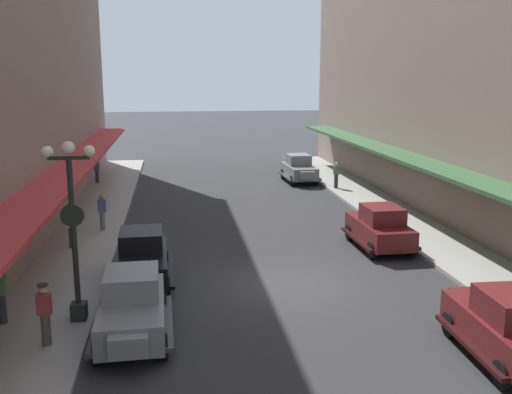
{
  "coord_description": "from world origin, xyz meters",
  "views": [
    {
      "loc": [
        -3.6,
        -18.52,
        7.03
      ],
      "look_at": [
        0.0,
        6.0,
        1.8
      ],
      "focal_mm": 40.27,
      "sensor_mm": 36.0,
      "label": 1
    }
  ],
  "objects_px": {
    "parked_car_0": "(507,324)",
    "pedestrian_4": "(71,227)",
    "lamp_post_with_clock": "(73,224)",
    "fire_hydrant": "(394,220)",
    "pedestrian_5": "(97,170)",
    "pedestrian_2": "(336,175)",
    "pedestrian_1": "(1,295)",
    "parked_car_1": "(132,305)",
    "parked_car_4": "(299,168)",
    "pedestrian_0": "(102,212)",
    "parked_car_3": "(380,226)",
    "pedestrian_3": "(45,314)",
    "parked_car_2": "(142,257)"
  },
  "relations": [
    {
      "from": "parked_car_2",
      "to": "fire_hydrant",
      "type": "height_order",
      "value": "parked_car_2"
    },
    {
      "from": "parked_car_3",
      "to": "pedestrian_1",
      "type": "xyz_separation_m",
      "value": [
        -13.32,
        -5.86,
        0.05
      ]
    },
    {
      "from": "lamp_post_with_clock",
      "to": "fire_hydrant",
      "type": "bearing_deg",
      "value": 32.85
    },
    {
      "from": "parked_car_1",
      "to": "pedestrian_4",
      "type": "bearing_deg",
      "value": 109.19
    },
    {
      "from": "lamp_post_with_clock",
      "to": "pedestrian_4",
      "type": "relative_size",
      "value": 3.15
    },
    {
      "from": "parked_car_1",
      "to": "parked_car_4",
      "type": "distance_m",
      "value": 24.55
    },
    {
      "from": "parked_car_2",
      "to": "pedestrian_1",
      "type": "bearing_deg",
      "value": -140.71
    },
    {
      "from": "parked_car_3",
      "to": "lamp_post_with_clock",
      "type": "height_order",
      "value": "lamp_post_with_clock"
    },
    {
      "from": "fire_hydrant",
      "to": "pedestrian_2",
      "type": "height_order",
      "value": "pedestrian_2"
    },
    {
      "from": "parked_car_3",
      "to": "pedestrian_1",
      "type": "relative_size",
      "value": 2.61
    },
    {
      "from": "lamp_post_with_clock",
      "to": "fire_hydrant",
      "type": "xyz_separation_m",
      "value": [
        12.75,
        8.23,
        -2.42
      ]
    },
    {
      "from": "pedestrian_5",
      "to": "fire_hydrant",
      "type": "bearing_deg",
      "value": -43.13
    },
    {
      "from": "parked_car_3",
      "to": "pedestrian_0",
      "type": "bearing_deg",
      "value": 160.64
    },
    {
      "from": "parked_car_2",
      "to": "pedestrian_3",
      "type": "relative_size",
      "value": 2.57
    },
    {
      "from": "pedestrian_2",
      "to": "pedestrian_4",
      "type": "bearing_deg",
      "value": -143.02
    },
    {
      "from": "lamp_post_with_clock",
      "to": "parked_car_3",
      "type": "bearing_deg",
      "value": 27.85
    },
    {
      "from": "parked_car_1",
      "to": "fire_hydrant",
      "type": "distance_m",
      "value": 14.55
    },
    {
      "from": "pedestrian_1",
      "to": "parked_car_0",
      "type": "bearing_deg",
      "value": -16.1
    },
    {
      "from": "parked_car_3",
      "to": "pedestrian_3",
      "type": "xyz_separation_m",
      "value": [
        -11.8,
        -7.46,
        0.07
      ]
    },
    {
      "from": "parked_car_2",
      "to": "fire_hydrant",
      "type": "xyz_separation_m",
      "value": [
        11.1,
        5.09,
        -0.38
      ]
    },
    {
      "from": "pedestrian_0",
      "to": "pedestrian_2",
      "type": "xyz_separation_m",
      "value": [
        13.34,
        8.19,
        0.0
      ]
    },
    {
      "from": "fire_hydrant",
      "to": "pedestrian_5",
      "type": "height_order",
      "value": "pedestrian_5"
    },
    {
      "from": "lamp_post_with_clock",
      "to": "pedestrian_5",
      "type": "distance_m",
      "value": 22.37
    },
    {
      "from": "parked_car_2",
      "to": "lamp_post_with_clock",
      "type": "distance_m",
      "value": 4.09
    },
    {
      "from": "parked_car_3",
      "to": "parked_car_4",
      "type": "relative_size",
      "value": 1.0
    },
    {
      "from": "pedestrian_3",
      "to": "parked_car_3",
      "type": "bearing_deg",
      "value": 32.3
    },
    {
      "from": "fire_hydrant",
      "to": "lamp_post_with_clock",
      "type": "bearing_deg",
      "value": -147.15
    },
    {
      "from": "pedestrian_1",
      "to": "pedestrian_5",
      "type": "distance_m",
      "value": 22.11
    },
    {
      "from": "parked_car_2",
      "to": "lamp_post_with_clock",
      "type": "relative_size",
      "value": 0.83
    },
    {
      "from": "parked_car_0",
      "to": "pedestrian_1",
      "type": "distance_m",
      "value": 13.63
    },
    {
      "from": "parked_car_0",
      "to": "pedestrian_0",
      "type": "xyz_separation_m",
      "value": [
        -11.42,
        13.73,
        0.05
      ]
    },
    {
      "from": "lamp_post_with_clock",
      "to": "fire_hydrant",
      "type": "relative_size",
      "value": 6.29
    },
    {
      "from": "parked_car_0",
      "to": "lamp_post_with_clock",
      "type": "height_order",
      "value": "lamp_post_with_clock"
    },
    {
      "from": "parked_car_0",
      "to": "parked_car_3",
      "type": "distance_m",
      "value": 9.64
    },
    {
      "from": "parked_car_2",
      "to": "pedestrian_1",
      "type": "relative_size",
      "value": 2.61
    },
    {
      "from": "fire_hydrant",
      "to": "pedestrian_0",
      "type": "bearing_deg",
      "value": 172.3
    },
    {
      "from": "parked_car_0",
      "to": "pedestrian_4",
      "type": "relative_size",
      "value": 2.62
    },
    {
      "from": "pedestrian_5",
      "to": "parked_car_0",
      "type": "bearing_deg",
      "value": -63.12
    },
    {
      "from": "lamp_post_with_clock",
      "to": "parked_car_2",
      "type": "bearing_deg",
      "value": 62.29
    },
    {
      "from": "pedestrian_5",
      "to": "pedestrian_3",
      "type": "bearing_deg",
      "value": -86.27
    },
    {
      "from": "pedestrian_2",
      "to": "lamp_post_with_clock",
      "type": "bearing_deg",
      "value": -125.34
    },
    {
      "from": "parked_car_2",
      "to": "parked_car_4",
      "type": "bearing_deg",
      "value": 62.33
    },
    {
      "from": "lamp_post_with_clock",
      "to": "pedestrian_0",
      "type": "relative_size",
      "value": 3.15
    },
    {
      "from": "pedestrian_0",
      "to": "pedestrian_5",
      "type": "xyz_separation_m",
      "value": [
        -1.7,
        12.16,
        0.0
      ]
    },
    {
      "from": "lamp_post_with_clock",
      "to": "pedestrian_3",
      "type": "bearing_deg",
      "value": -111.03
    },
    {
      "from": "parked_car_4",
      "to": "pedestrian_2",
      "type": "xyz_separation_m",
      "value": [
        1.65,
        -3.25,
        0.05
      ]
    },
    {
      "from": "parked_car_2",
      "to": "pedestrian_5",
      "type": "distance_m",
      "value": 19.41
    },
    {
      "from": "lamp_post_with_clock",
      "to": "pedestrian_4",
      "type": "bearing_deg",
      "value": 100.5
    },
    {
      "from": "parked_car_0",
      "to": "pedestrian_2",
      "type": "xyz_separation_m",
      "value": [
        1.92,
        21.92,
        0.05
      ]
    },
    {
      "from": "parked_car_2",
      "to": "pedestrian_4",
      "type": "height_order",
      "value": "parked_car_2"
    }
  ]
}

